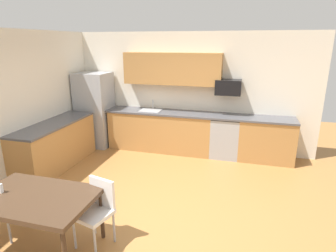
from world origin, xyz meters
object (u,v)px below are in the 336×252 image
(chair_near_table, at_px, (97,207))
(refrigerator, at_px, (95,110))
(oven_range, at_px, (225,137))
(microwave, at_px, (228,87))
(chair_far_side, at_px, (1,203))
(dining_table, at_px, (35,200))

(chair_near_table, bearing_deg, refrigerator, 119.23)
(oven_range, bearing_deg, microwave, 90.00)
(chair_near_table, bearing_deg, chair_far_side, -169.54)
(dining_table, bearing_deg, chair_far_side, 173.75)
(chair_near_table, bearing_deg, oven_range, 68.60)
(refrigerator, bearing_deg, chair_far_side, -80.54)
(chair_far_side, bearing_deg, chair_near_table, 10.46)
(chair_far_side, bearing_deg, oven_range, 54.44)
(microwave, bearing_deg, dining_table, -117.49)
(refrigerator, bearing_deg, dining_table, -71.51)
(oven_range, xyz_separation_m, microwave, (-0.00, 0.10, 1.09))
(microwave, xyz_separation_m, dining_table, (-1.95, -3.74, -0.87))
(dining_table, bearing_deg, refrigerator, 108.49)
(chair_near_table, height_order, chair_far_side, same)
(refrigerator, xyz_separation_m, microwave, (3.14, 0.18, 0.65))
(chair_near_table, bearing_deg, microwave, 69.17)
(chair_far_side, bearing_deg, microwave, 55.19)
(refrigerator, xyz_separation_m, oven_range, (3.14, 0.08, -0.43))
(refrigerator, xyz_separation_m, chair_near_table, (1.83, -3.26, -0.38))
(microwave, distance_m, chair_far_side, 4.59)
(refrigerator, distance_m, chair_near_table, 3.76)
(refrigerator, distance_m, chair_far_side, 3.56)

